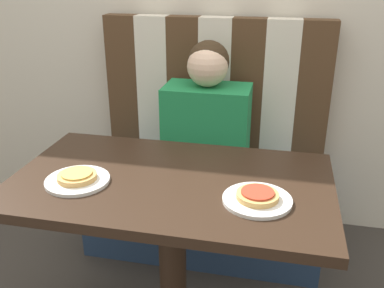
# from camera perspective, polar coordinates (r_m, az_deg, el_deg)

# --- Properties ---
(booth_seat) EXTENTS (1.15, 0.55, 0.43)m
(booth_seat) POSITION_cam_1_polar(r_m,az_deg,el_deg) (2.25, 1.83, -7.94)
(booth_seat) COLOR navy
(booth_seat) RESTS_ON ground_plane
(booth_backrest) EXTENTS (1.15, 0.09, 0.70)m
(booth_backrest) POSITION_cam_1_polar(r_m,az_deg,el_deg) (2.23, 3.10, 7.64)
(booth_backrest) COLOR #4C331E
(booth_backrest) RESTS_ON booth_seat
(dining_table) EXTENTS (1.07, 0.64, 0.70)m
(dining_table) POSITION_cam_1_polar(r_m,az_deg,el_deg) (1.49, -2.77, -7.86)
(dining_table) COLOR black
(dining_table) RESTS_ON ground_plane
(person) EXTENTS (0.40, 0.24, 0.62)m
(person) POSITION_cam_1_polar(r_m,az_deg,el_deg) (2.04, 2.02, 4.32)
(person) COLOR #1E8447
(person) RESTS_ON booth_seat
(plate_left) EXTENTS (0.21, 0.21, 0.01)m
(plate_left) POSITION_cam_1_polar(r_m,az_deg,el_deg) (1.46, -15.01, -4.72)
(plate_left) COLOR white
(plate_left) RESTS_ON dining_table
(plate_right) EXTENTS (0.21, 0.21, 0.01)m
(plate_right) POSITION_cam_1_polar(r_m,az_deg,el_deg) (1.32, 8.68, -7.38)
(plate_right) COLOR white
(plate_right) RESTS_ON dining_table
(pizza_left) EXTENTS (0.13, 0.13, 0.02)m
(pizza_left) POSITION_cam_1_polar(r_m,az_deg,el_deg) (1.46, -15.08, -4.14)
(pizza_left) COLOR tan
(pizza_left) RESTS_ON plate_left
(pizza_right) EXTENTS (0.13, 0.13, 0.02)m
(pizza_right) POSITION_cam_1_polar(r_m,az_deg,el_deg) (1.31, 8.73, -6.74)
(pizza_right) COLOR tan
(pizza_right) RESTS_ON plate_right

